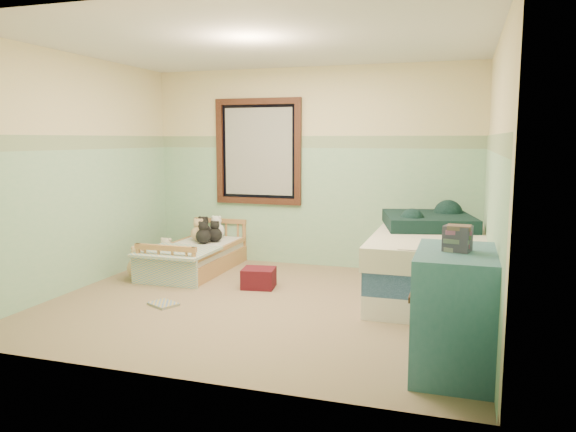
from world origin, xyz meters
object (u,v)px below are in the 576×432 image
(toddler_bed_frame, at_px, (196,263))
(plush_floor_tan, at_px, (139,268))
(twin_bed_frame, at_px, (429,283))
(dresser, at_px, (454,311))
(plush_floor_cream, at_px, (167,256))
(floor_book, at_px, (163,304))
(red_pillow, at_px, (259,278))

(toddler_bed_frame, height_order, plush_floor_tan, plush_floor_tan)
(twin_bed_frame, bearing_deg, dresser, -81.98)
(plush_floor_cream, height_order, dresser, dresser)
(plush_floor_cream, height_order, twin_bed_frame, plush_floor_cream)
(twin_bed_frame, bearing_deg, plush_floor_cream, 173.82)
(plush_floor_tan, bearing_deg, plush_floor_cream, 95.78)
(dresser, bearing_deg, floor_book, 164.98)
(dresser, xyz_separation_m, floor_book, (-2.72, 0.73, -0.41))
(twin_bed_frame, height_order, red_pillow, twin_bed_frame)
(plush_floor_tan, distance_m, floor_book, 1.13)
(red_pillow, height_order, floor_book, red_pillow)
(plush_floor_tan, height_order, dresser, dresser)
(plush_floor_tan, distance_m, red_pillow, 1.45)
(twin_bed_frame, bearing_deg, plush_floor_tan, -172.90)
(twin_bed_frame, distance_m, floor_book, 2.73)
(toddler_bed_frame, relative_size, twin_bed_frame, 0.71)
(floor_book, bearing_deg, toddler_bed_frame, 130.75)
(plush_floor_cream, relative_size, dresser, 0.28)
(toddler_bed_frame, xyz_separation_m, twin_bed_frame, (2.81, -0.20, 0.01))
(plush_floor_cream, relative_size, twin_bed_frame, 0.11)
(toddler_bed_frame, distance_m, plush_floor_cream, 0.53)
(toddler_bed_frame, relative_size, floor_book, 5.60)
(toddler_bed_frame, relative_size, plush_floor_tan, 5.71)
(dresser, height_order, floor_book, dresser)
(toddler_bed_frame, height_order, red_pillow, red_pillow)
(red_pillow, distance_m, floor_book, 1.11)
(red_pillow, xyz_separation_m, floor_book, (-0.66, -0.89, -0.10))
(plush_floor_tan, distance_m, dresser, 3.84)
(toddler_bed_frame, distance_m, red_pillow, 1.14)
(red_pillow, bearing_deg, plush_floor_tan, -176.65)
(twin_bed_frame, bearing_deg, floor_book, -153.75)
(plush_floor_cream, xyz_separation_m, dresser, (3.59, -2.30, 0.31))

